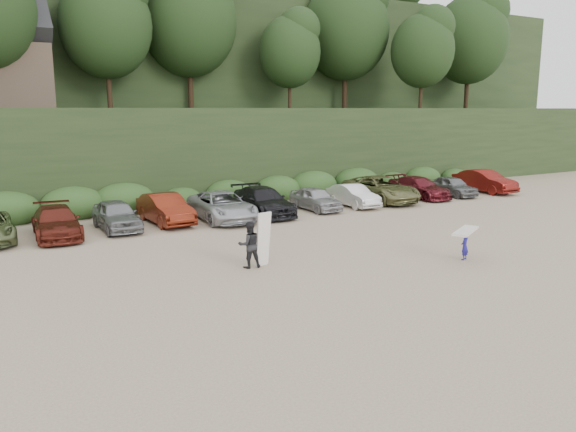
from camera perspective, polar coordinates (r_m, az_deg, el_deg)
ground at (r=23.26m, az=6.57°, el=-4.04°), size 120.00×120.00×0.00m
hillside_backdrop at (r=55.77m, az=-16.91°, el=15.80°), size 90.00×41.50×28.00m
parked_cars at (r=31.63m, az=-3.64°, el=1.35°), size 39.53×6.33×1.64m
child_surfer at (r=23.40m, az=17.55°, el=-2.29°), size 2.07×1.49×1.23m
adult_surfer at (r=21.28m, az=-3.83°, el=-2.87°), size 1.35×0.79×2.11m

